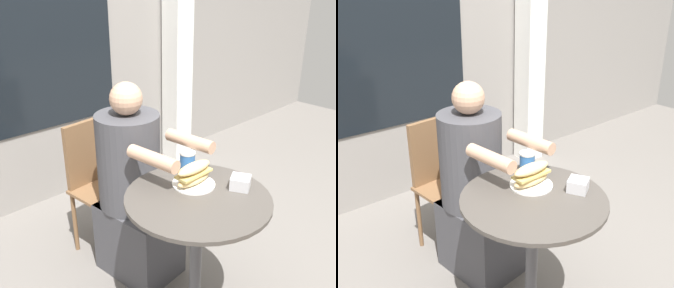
# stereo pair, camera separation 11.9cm
# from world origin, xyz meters

# --- Properties ---
(storefront_wall) EXTENTS (8.00, 0.09, 2.80)m
(storefront_wall) POSITION_xyz_m (-0.00, 1.71, 1.40)
(storefront_wall) COLOR gray
(storefront_wall) RESTS_ON ground_plane
(lattice_pillar) EXTENTS (0.20, 0.20, 2.40)m
(lattice_pillar) POSITION_xyz_m (1.39, 1.55, 1.20)
(lattice_pillar) COLOR silver
(lattice_pillar) RESTS_ON ground_plane
(cafe_table) EXTENTS (0.68, 0.68, 0.76)m
(cafe_table) POSITION_xyz_m (0.00, 0.00, 0.55)
(cafe_table) COLOR #47423D
(cafe_table) RESTS_ON ground_plane
(diner_chair) EXTENTS (0.42, 0.42, 0.87)m
(diner_chair) POSITION_xyz_m (0.03, 0.88, 0.52)
(diner_chair) COLOR brown
(diner_chair) RESTS_ON ground_plane
(seated_diner) EXTENTS (0.41, 0.66, 1.18)m
(seated_diner) POSITION_xyz_m (0.05, 0.53, 0.51)
(seated_diner) COLOR #424247
(seated_diner) RESTS_ON ground_plane
(sandwich_on_plate) EXTENTS (0.21, 0.21, 0.11)m
(sandwich_on_plate) POSITION_xyz_m (0.07, 0.09, 0.81)
(sandwich_on_plate) COLOR white
(sandwich_on_plate) RESTS_ON cafe_table
(drink_cup) EXTENTS (0.08, 0.08, 0.10)m
(drink_cup) POSITION_xyz_m (0.16, 0.22, 0.81)
(drink_cup) COLOR #336BB7
(drink_cup) RESTS_ON cafe_table
(napkin_box) EXTENTS (0.12, 0.12, 0.06)m
(napkin_box) POSITION_xyz_m (0.20, -0.09, 0.79)
(napkin_box) COLOR silver
(napkin_box) RESTS_ON cafe_table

